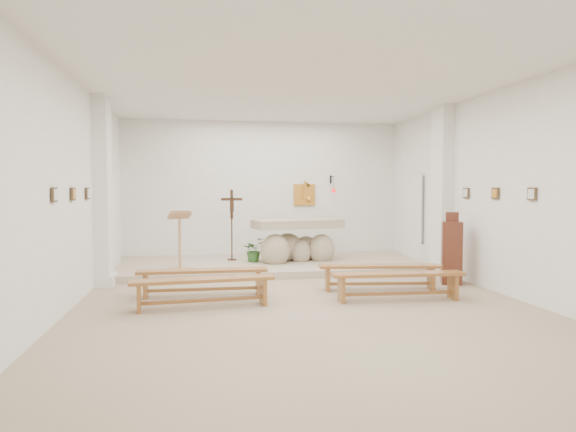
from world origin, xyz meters
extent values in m
cube|color=tan|center=(0.00, 0.00, 0.00)|extent=(7.00, 10.00, 0.00)
cube|color=white|center=(-3.49, 0.00, 1.75)|extent=(0.02, 10.00, 3.50)
cube|color=white|center=(3.49, 0.00, 1.75)|extent=(0.02, 10.00, 3.50)
cube|color=white|center=(0.00, 4.99, 1.75)|extent=(7.00, 0.02, 3.50)
cube|color=silver|center=(0.00, 0.00, 3.49)|extent=(7.00, 10.00, 0.02)
cube|color=tan|center=(0.00, 3.50, 0.07)|extent=(6.98, 3.00, 0.15)
cube|color=white|center=(-3.37, 2.00, 1.75)|extent=(0.26, 0.55, 3.50)
cube|color=white|center=(3.37, 2.00, 1.75)|extent=(0.26, 0.55, 3.50)
cube|color=gold|center=(1.05, 4.96, 1.65)|extent=(0.55, 0.04, 0.55)
cube|color=black|center=(1.75, 4.97, 2.05)|extent=(0.04, 0.02, 0.20)
cylinder|color=black|center=(1.75, 4.82, 2.12)|extent=(0.02, 0.30, 0.02)
cylinder|color=black|center=(1.75, 4.67, 1.95)|extent=(0.01, 0.01, 0.34)
sphere|color=red|center=(1.75, 4.67, 1.76)|extent=(0.11, 0.11, 0.11)
cube|color=#45321E|center=(-3.47, -0.80, 1.72)|extent=(0.03, 0.20, 0.20)
cube|color=#45321E|center=(-3.47, 0.20, 1.72)|extent=(0.03, 0.20, 0.20)
cube|color=#45321E|center=(-3.47, 1.20, 1.72)|extent=(0.03, 0.20, 0.20)
cube|color=#45321E|center=(3.47, -0.80, 1.72)|extent=(0.03, 0.20, 0.20)
cube|color=#45321E|center=(3.47, 0.20, 1.72)|extent=(0.03, 0.20, 0.20)
cube|color=#45321E|center=(3.47, 1.20, 1.72)|extent=(0.03, 0.20, 0.20)
cube|color=silver|center=(-3.43, 2.70, 0.27)|extent=(0.10, 0.85, 0.52)
cube|color=silver|center=(3.43, 2.70, 0.27)|extent=(0.10, 0.85, 0.52)
ellipsoid|color=tan|center=(0.04, 3.23, 0.43)|extent=(0.66, 0.56, 0.74)
ellipsoid|color=tan|center=(1.16, 3.48, 0.41)|extent=(0.61, 0.52, 0.70)
ellipsoid|color=tan|center=(0.40, 3.67, 0.45)|extent=(0.70, 0.59, 0.66)
ellipsoid|color=tan|center=(0.84, 3.72, 0.39)|extent=(0.57, 0.48, 0.61)
ellipsoid|color=tan|center=(0.66, 3.46, 0.35)|extent=(0.48, 0.41, 0.57)
cube|color=tan|center=(0.60, 3.50, 1.00)|extent=(2.14, 1.17, 0.20)
cube|color=tan|center=(-2.01, 2.64, 0.17)|extent=(0.45, 0.45, 0.04)
cylinder|color=tan|center=(-2.01, 2.64, 0.68)|extent=(0.05, 0.05, 1.06)
cube|color=tan|center=(-2.00, 2.62, 1.27)|extent=(0.51, 0.42, 0.17)
cube|color=silver|center=(-1.99, 2.58, 1.32)|extent=(0.44, 0.35, 0.14)
cylinder|color=#392212|center=(-0.87, 3.90, 0.16)|extent=(0.21, 0.21, 0.03)
cylinder|color=#392212|center=(-0.87, 3.90, 0.64)|extent=(0.03, 0.03, 0.98)
cube|color=#392212|center=(-0.87, 3.90, 1.45)|extent=(0.07, 0.05, 0.67)
cube|color=#392212|center=(-0.87, 3.90, 1.56)|extent=(0.49, 0.08, 0.06)
cube|color=#392212|center=(-0.87, 3.87, 1.42)|extent=(0.09, 0.04, 0.29)
imported|color=#285722|center=(-0.40, 3.57, 0.42)|extent=(0.65, 0.64, 0.54)
cube|color=#5F2F1B|center=(3.10, 1.02, 0.59)|extent=(0.47, 0.47, 1.18)
cube|color=#5F2F1B|center=(3.10, 1.02, 1.27)|extent=(0.24, 0.14, 0.19)
cube|color=olive|center=(-1.55, 0.66, 0.43)|extent=(2.15, 0.36, 0.05)
cube|color=olive|center=(-2.48, 0.67, 0.21)|extent=(0.06, 0.31, 0.41)
cube|color=olive|center=(-0.62, 0.65, 0.21)|extent=(0.06, 0.31, 0.41)
cube|color=olive|center=(-1.55, 0.66, 0.12)|extent=(1.81, 0.07, 0.05)
cube|color=olive|center=(1.55, 0.66, 0.43)|extent=(2.18, 0.61, 0.05)
cube|color=olive|center=(0.63, 0.77, 0.21)|extent=(0.10, 0.32, 0.41)
cube|color=olive|center=(2.47, 0.54, 0.21)|extent=(0.10, 0.32, 0.41)
cube|color=olive|center=(1.55, 0.66, 0.12)|extent=(1.80, 0.28, 0.05)
cube|color=olive|center=(-1.55, -0.21, 0.43)|extent=(2.18, 0.55, 0.05)
cube|color=olive|center=(-2.47, -0.30, 0.21)|extent=(0.09, 0.32, 0.41)
cube|color=olive|center=(-0.62, -0.12, 0.21)|extent=(0.09, 0.32, 0.41)
cube|color=olive|center=(-1.55, -0.21, 0.12)|extent=(1.81, 0.24, 0.05)
cube|color=olive|center=(1.55, -0.21, 0.43)|extent=(2.16, 0.44, 0.05)
cube|color=olive|center=(0.62, -0.17, 0.21)|extent=(0.07, 0.32, 0.41)
cube|color=olive|center=(2.48, -0.25, 0.21)|extent=(0.07, 0.32, 0.41)
cube|color=olive|center=(1.55, -0.21, 0.12)|extent=(1.81, 0.14, 0.05)
camera|label=1|loc=(-1.55, -7.97, 1.79)|focal=32.00mm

